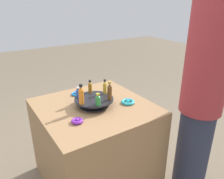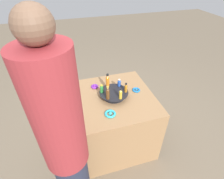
{
  "view_description": "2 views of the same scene",
  "coord_description": "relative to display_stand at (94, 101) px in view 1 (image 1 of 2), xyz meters",
  "views": [
    {
      "loc": [
        -1.36,
        0.73,
        1.5
      ],
      "look_at": [
        -0.09,
        -0.11,
        0.87
      ],
      "focal_mm": 35.0,
      "sensor_mm": 36.0,
      "label": 1
    },
    {
      "loc": [
        -0.43,
        -1.38,
        1.91
      ],
      "look_at": [
        -0.03,
        -0.03,
        0.85
      ],
      "focal_mm": 28.0,
      "sensor_mm": 36.0,
      "label": 2
    }
  ],
  "objects": [
    {
      "name": "display_stand",
      "position": [
        0.0,
        0.0,
        0.0
      ],
      "size": [
        0.31,
        0.31,
        0.06
      ],
      "color": "black",
      "rests_on": "party_table"
    },
    {
      "name": "bottle_green",
      "position": [
        -0.12,
        0.03,
        0.07
      ],
      "size": [
        0.04,
        0.04,
        0.09
      ],
      "color": "#288438",
      "rests_on": "display_stand"
    },
    {
      "name": "ribbon_bow_blue",
      "position": [
        0.27,
        0.03,
        -0.03
      ],
      "size": [
        0.09,
        0.09,
        0.02
      ],
      "color": "blue",
      "rests_on": "party_table"
    },
    {
      "name": "ribbon_bow_purple",
      "position": [
        -0.16,
        0.22,
        -0.02
      ],
      "size": [
        0.08,
        0.08,
        0.03
      ],
      "color": "purple",
      "rests_on": "party_table"
    },
    {
      "name": "ribbon_bow_teal",
      "position": [
        -0.11,
        -0.25,
        -0.03
      ],
      "size": [
        0.11,
        0.11,
        0.03
      ],
      "color": "#2DB7CC",
      "rests_on": "party_table"
    },
    {
      "name": "bottle_orange",
      "position": [
        -0.03,
        0.12,
        0.1
      ],
      "size": [
        0.04,
        0.04,
        0.15
      ],
      "color": "orange",
      "rests_on": "display_stand"
    },
    {
      "name": "bottle_amber",
      "position": [
        0.12,
        -0.03,
        0.07
      ],
      "size": [
        0.03,
        0.03,
        0.11
      ],
      "color": "#AD6B19",
      "rests_on": "display_stand"
    },
    {
      "name": "ground_plane",
      "position": [
        0.0,
        0.0,
        -0.76
      ],
      "size": [
        12.0,
        12.0,
        0.0
      ],
      "primitive_type": "plane",
      "color": "#756651"
    },
    {
      "name": "bottle_brown",
      "position": [
        -0.09,
        -0.09,
        0.09
      ],
      "size": [
        0.04,
        0.04,
        0.15
      ],
      "color": "brown",
      "rests_on": "display_stand"
    },
    {
      "name": "party_table",
      "position": [
        0.0,
        0.0,
        -0.4
      ],
      "size": [
        0.85,
        0.85,
        0.73
      ],
      "color": "#9E754C",
      "rests_on": "ground_plane"
    },
    {
      "name": "bottle_blue",
      "position": [
        0.09,
        0.09,
        0.06
      ],
      "size": [
        0.04,
        0.04,
        0.08
      ],
      "color": "#234CAD",
      "rests_on": "display_stand"
    },
    {
      "name": "person_figure",
      "position": [
        -0.53,
        -0.59,
        0.13
      ],
      "size": [
        0.3,
        0.3,
        1.78
      ],
      "rotation": [
        0.0,
        0.0,
        0.84
      ],
      "color": "#282D42",
      "rests_on": "ground_plane"
    },
    {
      "name": "bottle_gold",
      "position": [
        0.03,
        -0.12,
        0.08
      ],
      "size": [
        0.03,
        0.03,
        0.12
      ],
      "color": "gold",
      "rests_on": "display_stand"
    }
  ]
}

